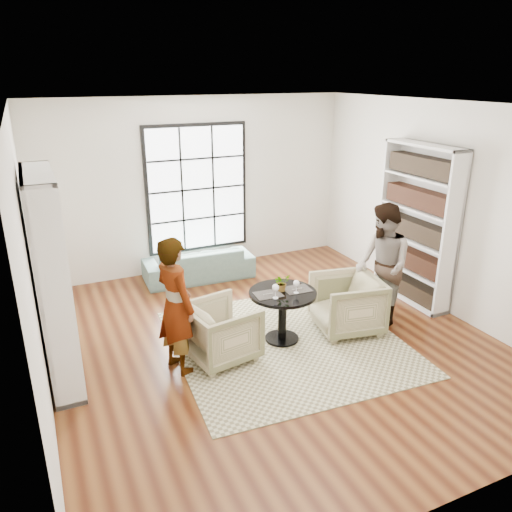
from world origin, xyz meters
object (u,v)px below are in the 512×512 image
sofa (199,263)px  armchair_left (221,332)px  armchair_right (347,304)px  flower_centerpiece (282,282)px  person_right (382,266)px  person_left (176,306)px  wine_glass_left (276,288)px  pedestal_table (282,305)px  wine_glass_right (296,284)px

sofa → armchair_left: armchair_left is taller
armchair_right → flower_centerpiece: size_ratio=3.75×
person_right → flower_centerpiece: size_ratio=7.55×
armchair_right → person_left: person_left is taller
armchair_left → wine_glass_left: bearing=-104.8°
pedestal_table → person_right: 1.52m
sofa → armchair_right: size_ratio=2.15×
armchair_left → flower_centerpiece: size_ratio=3.53×
pedestal_table → flower_centerpiece: 0.31m
armchair_left → wine_glass_left: wine_glass_left is taller
wine_glass_left → flower_centerpiece: bearing=44.8°
armchair_left → wine_glass_right: wine_glass_right is taller
pedestal_table → armchair_left: size_ratio=1.09×
flower_centerpiece → sofa: bearing=97.5°
person_right → wine_glass_left: 1.65m
pedestal_table → sofa: 2.53m
pedestal_table → person_left: person_left is taller
person_left → wine_glass_left: bearing=-109.7°
flower_centerpiece → person_right: bearing=-6.0°
pedestal_table → wine_glass_left: bearing=-142.6°
pedestal_table → armchair_right: size_ratio=1.02×
person_left → person_right: bearing=-107.9°
person_left → armchair_left: bearing=-107.2°
armchair_left → wine_glass_left: (0.71, -0.05, 0.47)m
armchair_left → person_left: size_ratio=0.49×
person_left → flower_centerpiece: (1.44, 0.12, -0.01)m
armchair_right → wine_glass_right: wine_glass_right is taller
sofa → wine_glass_right: size_ratio=10.21×
pedestal_table → wine_glass_right: 0.36m
pedestal_table → person_right: (1.48, -0.11, 0.35)m
armchair_right → wine_glass_left: size_ratio=4.48×
person_left → flower_centerpiece: bearing=-102.4°
person_left → person_right: person_right is taller
sofa → armchair_left: 2.63m
sofa → wine_glass_right: wine_glass_right is taller
wine_glass_left → sofa: bearing=93.2°
person_right → wine_glass_right: 1.34m
person_left → wine_glass_right: size_ratio=9.18×
person_right → wine_glass_right: size_ratio=9.55×
wine_glass_right → person_right: bearing=-0.2°
sofa → person_right: person_right is taller
flower_centerpiece → armchair_left: bearing=-172.3°
person_left → person_right: 2.91m
armchair_right → person_right: size_ratio=0.50×
pedestal_table → person_left: 1.47m
pedestal_table → wine_glass_right: (0.14, -0.11, 0.32)m
wine_glass_right → flower_centerpiece: 0.20m
sofa → armchair_left: size_ratio=2.29×
person_right → armchair_right: bearing=-75.4°
pedestal_table → sofa: size_ratio=0.48×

